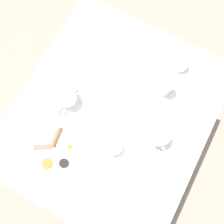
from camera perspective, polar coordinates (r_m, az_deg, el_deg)
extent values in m
plane|color=gray|center=(1.92, 0.00, -5.24)|extent=(8.00, 8.00, 0.00)
cube|color=silver|center=(1.21, 0.00, -0.38)|extent=(1.03, 1.18, 0.03)
cylinder|color=brown|center=(1.77, 22.29, 4.90)|extent=(0.04, 0.04, 0.71)
cylinder|color=brown|center=(1.83, -5.00, 18.58)|extent=(0.04, 0.04, 0.71)
cylinder|color=brown|center=(1.69, -23.82, -11.56)|extent=(0.04, 0.04, 0.71)
cylinder|color=white|center=(1.20, -14.33, -9.94)|extent=(0.29, 0.29, 0.01)
cylinder|color=white|center=(1.17, -10.98, -8.85)|extent=(0.07, 0.07, 0.00)
sphere|color=yellow|center=(1.16, -11.07, -8.81)|extent=(0.03, 0.03, 0.03)
cylinder|color=brown|center=(1.18, -14.42, -6.26)|extent=(0.04, 0.11, 0.03)
cube|color=#B74C42|center=(1.21, -17.71, -8.72)|extent=(0.09, 0.07, 0.01)
cylinder|color=#D16023|center=(1.20, -16.68, -12.74)|extent=(0.06, 0.06, 0.01)
cylinder|color=black|center=(1.17, -12.48, -12.90)|extent=(0.05, 0.05, 0.02)
cylinder|color=white|center=(1.19, -11.99, 4.08)|extent=(0.11, 0.11, 0.10)
cylinder|color=white|center=(1.14, -12.55, 4.90)|extent=(0.08, 0.08, 0.01)
sphere|color=white|center=(1.13, -12.69, 5.10)|extent=(0.02, 0.02, 0.02)
cone|color=white|center=(1.20, -10.18, 7.15)|extent=(0.02, 0.06, 0.05)
torus|color=white|center=(1.19, -13.61, 1.59)|extent=(0.01, 0.08, 0.08)
cylinder|color=white|center=(1.15, 11.86, -6.03)|extent=(0.11, 0.11, 0.10)
cylinder|color=white|center=(1.09, 12.44, -5.66)|extent=(0.08, 0.08, 0.01)
sphere|color=white|center=(1.08, 12.58, -5.56)|extent=(0.02, 0.02, 0.02)
cone|color=white|center=(1.14, 13.38, -9.41)|extent=(0.06, 0.05, 0.05)
torus|color=white|center=(1.15, 10.70, -3.16)|extent=(0.07, 0.06, 0.08)
cylinder|color=white|center=(1.16, 0.48, -9.19)|extent=(0.16, 0.16, 0.01)
cylinder|color=white|center=(1.13, 0.49, -9.07)|extent=(0.09, 0.09, 0.06)
cylinder|color=tan|center=(1.14, 0.49, -9.09)|extent=(0.08, 0.08, 0.04)
torus|color=white|center=(1.14, 1.68, -6.99)|extent=(0.01, 0.04, 0.04)
cylinder|color=white|center=(1.34, 16.97, 11.31)|extent=(0.16, 0.16, 0.01)
cylinder|color=white|center=(1.31, 17.38, 11.89)|extent=(0.09, 0.09, 0.06)
cylinder|color=tan|center=(1.32, 17.29, 11.76)|extent=(0.08, 0.08, 0.04)
torus|color=white|center=(1.29, 16.44, 10.32)|extent=(0.01, 0.04, 0.04)
cylinder|color=white|center=(1.22, 13.95, 6.49)|extent=(0.08, 0.08, 0.10)
cube|color=white|center=(1.38, -0.46, 19.12)|extent=(0.14, 0.15, 0.01)
cube|color=silver|center=(1.19, 11.83, -19.31)|extent=(0.15, 0.10, 0.00)
cube|color=silver|center=(1.34, -9.84, 15.07)|extent=(0.21, 0.05, 0.00)
cube|color=silver|center=(1.21, 4.98, 2.53)|extent=(0.11, 0.12, 0.00)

